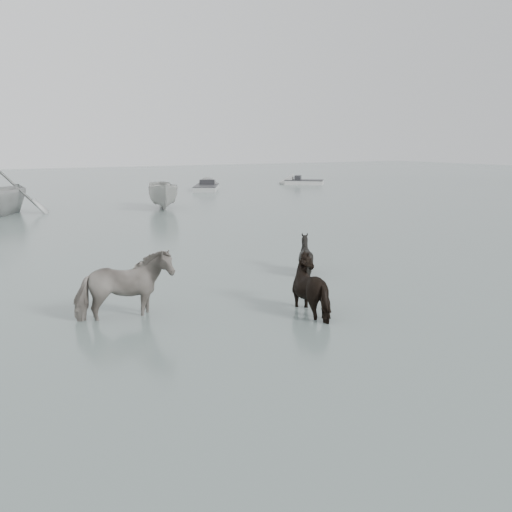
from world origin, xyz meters
name	(u,v)px	position (x,y,z in m)	size (l,w,h in m)	color
ground	(251,304)	(0.00, 0.00, 0.00)	(140.00, 140.00, 0.00)	#4B5954
pony_pinto	(123,279)	(-2.79, 0.35, 0.84)	(0.90, 1.98, 1.67)	black
pony_dark	(318,277)	(1.03, -1.17, 0.76)	(1.50, 1.29, 1.51)	black
pony_black	(305,248)	(2.91, 2.11, 0.69)	(1.11, 1.25, 1.38)	black
rowboat_trail	(1,188)	(-3.18, 20.35, 1.33)	(4.37, 5.06, 2.67)	#A0A3A1
boat_small	(164,194)	(4.76, 18.65, 0.81)	(1.58, 4.20, 1.62)	#A9A9A4
skiff_port	(206,185)	(11.62, 28.24, 0.38)	(5.60, 1.60, 0.75)	#A2A5A2
skiff_star	(304,180)	(21.31, 29.61, 0.38)	(4.44, 1.60, 0.75)	beige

